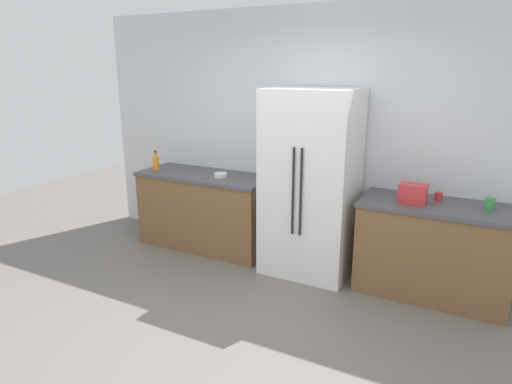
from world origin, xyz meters
The scene contains 10 objects.
ground_plane centered at (0.00, 0.00, 0.00)m, with size 11.14×11.14×0.00m, color slate.
kitchen_back_panel centered at (0.00, 1.95, 1.36)m, with size 5.57×0.10×2.72m, color silver.
counter_left centered at (-1.21, 1.58, 0.45)m, with size 1.60×0.66×0.89m.
counter_right centered at (1.33, 1.58, 0.45)m, with size 1.36×0.66×0.89m.
refrigerator centered at (0.12, 1.53, 0.95)m, with size 0.89×0.73×1.90m.
toaster centered at (1.12, 1.50, 0.98)m, with size 0.24×0.16×0.18m, color red.
bottle_a centered at (-1.86, 1.49, 0.98)m, with size 0.08×0.08×0.23m.
cup_a centered at (1.75, 1.63, 0.94)m, with size 0.08×0.08×0.11m, color green.
cup_b centered at (1.32, 1.71, 0.93)m, with size 0.07×0.07×0.08m, color red.
bowl_a centered at (-0.97, 1.54, 0.91)m, with size 0.15×0.15×0.05m, color white.
Camera 1 is at (1.67, -2.59, 2.08)m, focal length 31.09 mm.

